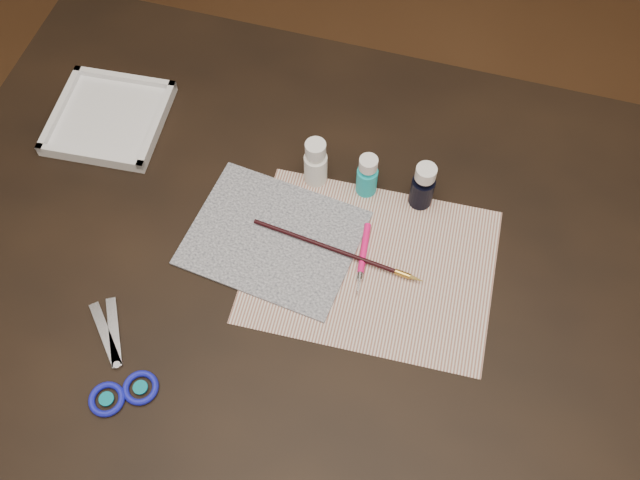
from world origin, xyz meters
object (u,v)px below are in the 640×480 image
(paper, at_px, (371,266))
(paint_bottle_navy, at_px, (423,186))
(canvas, at_px, (273,238))
(palette_tray, at_px, (109,118))
(scissors, at_px, (109,356))
(paint_bottle_cyan, at_px, (367,175))
(paint_bottle_white, at_px, (316,162))

(paper, relative_size, paint_bottle_navy, 4.12)
(canvas, height_order, palette_tray, palette_tray)
(paper, distance_m, paint_bottle_navy, 0.15)
(scissors, bearing_deg, palette_tray, -18.72)
(paper, bearing_deg, palette_tray, 163.43)
(canvas, distance_m, scissors, 0.30)
(paint_bottle_cyan, distance_m, palette_tray, 0.47)
(paint_bottle_cyan, xyz_separation_m, paint_bottle_navy, (0.09, 0.00, 0.00))
(paint_bottle_white, xyz_separation_m, paint_bottle_navy, (0.18, 0.00, -0.00))
(canvas, distance_m, palette_tray, 0.38)
(paper, xyz_separation_m, canvas, (-0.16, 0.00, 0.00))
(paper, xyz_separation_m, scissors, (-0.33, -0.25, 0.00))
(paper, xyz_separation_m, palette_tray, (-0.51, 0.15, 0.01))
(paint_bottle_navy, height_order, scissors, paint_bottle_navy)
(paint_bottle_white, xyz_separation_m, paint_bottle_cyan, (0.09, 0.00, -0.00))
(paint_bottle_navy, height_order, palette_tray, paint_bottle_navy)
(palette_tray, bearing_deg, paper, -16.57)
(canvas, bearing_deg, palette_tray, 157.15)
(canvas, xyz_separation_m, paint_bottle_cyan, (0.12, 0.13, 0.04))
(canvas, bearing_deg, paint_bottle_cyan, 47.97)
(canvas, bearing_deg, paper, -1.65)
(paint_bottle_white, xyz_separation_m, palette_tray, (-0.38, 0.02, -0.04))
(canvas, relative_size, paint_bottle_white, 2.78)
(canvas, distance_m, paint_bottle_cyan, 0.18)
(paint_bottle_navy, bearing_deg, paper, -109.28)
(paint_bottle_cyan, height_order, paint_bottle_navy, paint_bottle_navy)
(paper, height_order, canvas, canvas)
(paint_bottle_cyan, xyz_separation_m, scissors, (-0.28, -0.38, -0.04))
(paint_bottle_navy, bearing_deg, paint_bottle_cyan, -178.72)
(canvas, relative_size, paint_bottle_cyan, 3.11)
(paint_bottle_cyan, distance_m, paint_bottle_navy, 0.09)
(paint_bottle_white, bearing_deg, palette_tray, 177.49)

